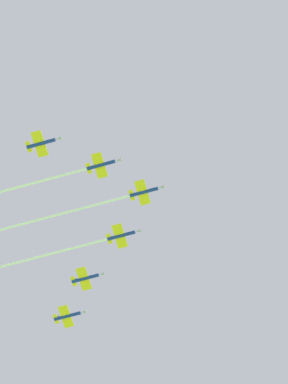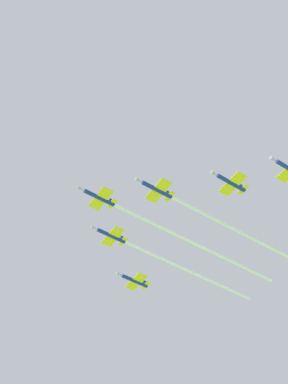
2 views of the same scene
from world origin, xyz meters
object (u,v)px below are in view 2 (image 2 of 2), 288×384
at_px(jet_lead, 164,229).
at_px(jet_port_inner, 202,213).
at_px(jet_port_outer, 230,183).
at_px(jet_starboard_outer, 134,281).
at_px(jet_starboard_inner, 159,258).

bearing_deg(jet_lead, jet_port_inner, -159.39).
xyz_separation_m(jet_port_inner, jet_port_outer, (12.42, 5.03, 1.58)).
height_order(jet_port_outer, jet_starboard_outer, jet_port_outer).
distance_m(jet_lead, jet_starboard_outer, 27.37).
xyz_separation_m(jet_lead, jet_port_outer, (23.45, 14.12, 0.12)).
height_order(jet_lead, jet_port_outer, jet_port_outer).
relative_size(jet_lead, jet_starboard_outer, 5.68).
relative_size(jet_port_inner, jet_port_outer, 4.51).
bearing_deg(jet_lead, jet_port_outer, -167.80).
bearing_deg(jet_starboard_outer, jet_lead, 167.80).
bearing_deg(jet_starboard_inner, jet_lead, 150.62).
relative_size(jet_port_outer, jet_starboard_outer, 1.00).
xyz_separation_m(jet_starboard_inner, jet_starboard_outer, (-12.09, -5.98, -1.56)).
distance_m(jet_port_inner, jet_port_outer, 13.49).
relative_size(jet_port_inner, jet_starboard_outer, 4.51).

